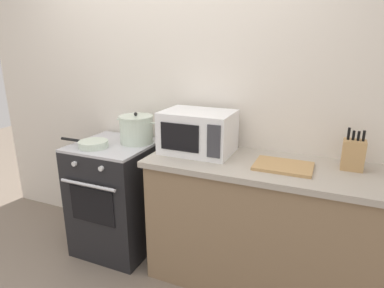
{
  "coord_description": "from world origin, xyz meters",
  "views": [
    {
      "loc": [
        1.21,
        -1.44,
        1.68
      ],
      "look_at": [
        0.33,
        0.6,
        1.0
      ],
      "focal_mm": 30.91,
      "sensor_mm": 36.0,
      "label": 1
    }
  ],
  "objects_px": {
    "stove": "(117,197)",
    "frying_pan": "(93,144)",
    "cutting_board": "(283,166)",
    "microwave": "(198,132)",
    "knife_block": "(353,154)",
    "stock_pot": "(136,129)"
  },
  "relations": [
    {
      "from": "stock_pot",
      "to": "frying_pan",
      "type": "xyz_separation_m",
      "value": [
        -0.24,
        -0.24,
        -0.08
      ]
    },
    {
      "from": "stock_pot",
      "to": "microwave",
      "type": "distance_m",
      "value": 0.54
    },
    {
      "from": "stove",
      "to": "stock_pot",
      "type": "bearing_deg",
      "value": 32.83
    },
    {
      "from": "stock_pot",
      "to": "cutting_board",
      "type": "bearing_deg",
      "value": -4.96
    },
    {
      "from": "cutting_board",
      "to": "knife_block",
      "type": "relative_size",
      "value": 1.36
    },
    {
      "from": "stove",
      "to": "cutting_board",
      "type": "relative_size",
      "value": 2.56
    },
    {
      "from": "stove",
      "to": "microwave",
      "type": "xyz_separation_m",
      "value": [
        0.69,
        0.08,
        0.61
      ]
    },
    {
      "from": "microwave",
      "to": "knife_block",
      "type": "relative_size",
      "value": 1.88
    },
    {
      "from": "frying_pan",
      "to": "stove",
      "type": "bearing_deg",
      "value": 57.07
    },
    {
      "from": "stove",
      "to": "knife_block",
      "type": "height_order",
      "value": "knife_block"
    },
    {
      "from": "microwave",
      "to": "stock_pot",
      "type": "bearing_deg",
      "value": 177.6
    },
    {
      "from": "microwave",
      "to": "stove",
      "type": "bearing_deg",
      "value": -173.47
    },
    {
      "from": "frying_pan",
      "to": "knife_block",
      "type": "relative_size",
      "value": 1.59
    },
    {
      "from": "stove",
      "to": "microwave",
      "type": "bearing_deg",
      "value": 6.53
    },
    {
      "from": "microwave",
      "to": "cutting_board",
      "type": "xyz_separation_m",
      "value": [
        0.62,
        -0.08,
        -0.14
      ]
    },
    {
      "from": "stock_pot",
      "to": "microwave",
      "type": "xyz_separation_m",
      "value": [
        0.53,
        -0.02,
        0.04
      ]
    },
    {
      "from": "stock_pot",
      "to": "microwave",
      "type": "height_order",
      "value": "microwave"
    },
    {
      "from": "frying_pan",
      "to": "cutting_board",
      "type": "relative_size",
      "value": 1.17
    },
    {
      "from": "knife_block",
      "to": "frying_pan",
      "type": "bearing_deg",
      "value": -171.26
    },
    {
      "from": "stove",
      "to": "frying_pan",
      "type": "distance_m",
      "value": 0.51
    },
    {
      "from": "stock_pot",
      "to": "knife_block",
      "type": "height_order",
      "value": "knife_block"
    },
    {
      "from": "frying_pan",
      "to": "knife_block",
      "type": "bearing_deg",
      "value": 8.74
    }
  ]
}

